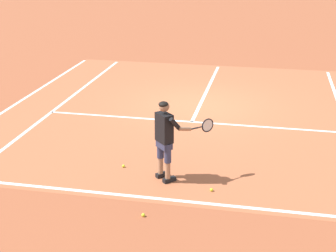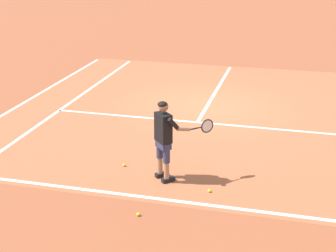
{
  "view_description": "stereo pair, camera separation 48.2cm",
  "coord_description": "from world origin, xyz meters",
  "px_view_note": "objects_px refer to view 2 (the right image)",
  "views": [
    {
      "loc": [
        2.02,
        -14.45,
        4.76
      ],
      "look_at": [
        -0.0,
        -4.71,
        1.05
      ],
      "focal_mm": 54.34,
      "sensor_mm": 36.0,
      "label": 1
    },
    {
      "loc": [
        2.49,
        -14.34,
        4.76
      ],
      "look_at": [
        -0.0,
        -4.71,
        1.05
      ],
      "focal_mm": 54.34,
      "sensor_mm": 36.0,
      "label": 2
    }
  ],
  "objects_px": {
    "tennis_player": "(164,135)",
    "tennis_ball_mid_court": "(138,214)",
    "tennis_ball_near_feet": "(209,191)",
    "tennis_ball_by_baseline": "(124,165)"
  },
  "relations": [
    {
      "from": "tennis_ball_mid_court",
      "to": "tennis_ball_near_feet",
      "type": "bearing_deg",
      "value": 48.31
    },
    {
      "from": "tennis_player",
      "to": "tennis_ball_mid_court",
      "type": "relative_size",
      "value": 25.95
    },
    {
      "from": "tennis_ball_by_baseline",
      "to": "tennis_ball_mid_court",
      "type": "height_order",
      "value": "same"
    },
    {
      "from": "tennis_player",
      "to": "tennis_ball_mid_court",
      "type": "height_order",
      "value": "tennis_player"
    },
    {
      "from": "tennis_ball_near_feet",
      "to": "tennis_ball_mid_court",
      "type": "bearing_deg",
      "value": -131.69
    },
    {
      "from": "tennis_ball_near_feet",
      "to": "tennis_ball_mid_court",
      "type": "distance_m",
      "value": 1.64
    },
    {
      "from": "tennis_ball_near_feet",
      "to": "tennis_ball_by_baseline",
      "type": "distance_m",
      "value": 2.16
    },
    {
      "from": "tennis_player",
      "to": "tennis_ball_mid_court",
      "type": "distance_m",
      "value": 1.83
    },
    {
      "from": "tennis_player",
      "to": "tennis_ball_near_feet",
      "type": "height_order",
      "value": "tennis_player"
    },
    {
      "from": "tennis_player",
      "to": "tennis_ball_mid_court",
      "type": "bearing_deg",
      "value": -92.98
    }
  ]
}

